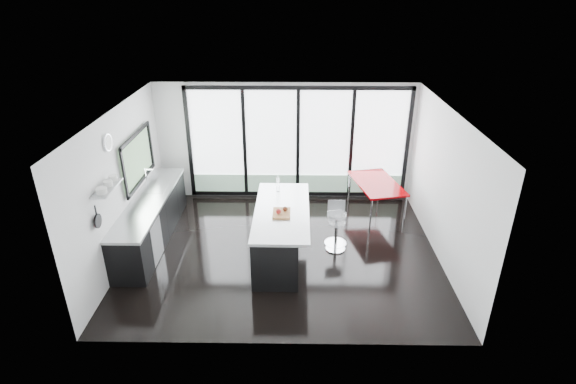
{
  "coord_description": "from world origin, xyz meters",
  "views": [
    {
      "loc": [
        0.22,
        -7.52,
        4.87
      ],
      "look_at": [
        0.1,
        0.3,
        1.15
      ],
      "focal_mm": 28.0,
      "sensor_mm": 36.0,
      "label": 1
    }
  ],
  "objects_px": {
    "island": "(278,232)",
    "bar_stool_near": "(336,236)",
    "bar_stool_far": "(336,229)",
    "red_table": "(375,199)"
  },
  "relations": [
    {
      "from": "bar_stool_near",
      "to": "red_table",
      "type": "relative_size",
      "value": 0.41
    },
    {
      "from": "island",
      "to": "bar_stool_far",
      "type": "relative_size",
      "value": 3.43
    },
    {
      "from": "bar_stool_far",
      "to": "red_table",
      "type": "relative_size",
      "value": 0.47
    },
    {
      "from": "island",
      "to": "bar_stool_far",
      "type": "bearing_deg",
      "value": 19.21
    },
    {
      "from": "island",
      "to": "bar_stool_far",
      "type": "height_order",
      "value": "island"
    },
    {
      "from": "island",
      "to": "bar_stool_near",
      "type": "distance_m",
      "value": 1.17
    },
    {
      "from": "bar_stool_far",
      "to": "red_table",
      "type": "height_order",
      "value": "red_table"
    },
    {
      "from": "bar_stool_near",
      "to": "bar_stool_far",
      "type": "bearing_deg",
      "value": 68.54
    },
    {
      "from": "island",
      "to": "bar_stool_near",
      "type": "bearing_deg",
      "value": 10.4
    },
    {
      "from": "island",
      "to": "bar_stool_near",
      "type": "relative_size",
      "value": 3.9
    }
  ]
}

